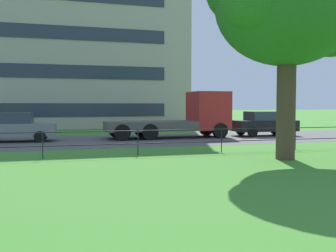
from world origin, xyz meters
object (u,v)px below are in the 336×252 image
flatbed_truck_center (185,117)px  apartment_building_background (8,20)px  car_grey_far_left (16,127)px  car_black_right (264,123)px  tree_large_lawn (285,3)px

flatbed_truck_center → apartment_building_background: (-11.65, 15.29, 8.30)m
car_grey_far_left → car_black_right: same height
car_grey_far_left → tree_large_lawn: bearing=-43.6°
car_grey_far_left → flatbed_truck_center: (9.47, 0.10, 0.44)m
tree_large_lawn → car_grey_far_left: tree_large_lawn is taller
apartment_building_background → tree_large_lawn: bearing=-64.0°
car_grey_far_left → car_black_right: size_ratio=1.01×
tree_large_lawn → apartment_building_background: apartment_building_background is taller
tree_large_lawn → apartment_building_background: 27.94m
flatbed_truck_center → apartment_building_background: 20.94m
car_black_right → apartment_building_background: size_ratio=0.13×
apartment_building_background → car_black_right: bearing=-42.4°
tree_large_lawn → car_black_right: bearing=63.4°
tree_large_lawn → apartment_building_background: size_ratio=0.24×
car_black_right → car_grey_far_left: bearing=179.9°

